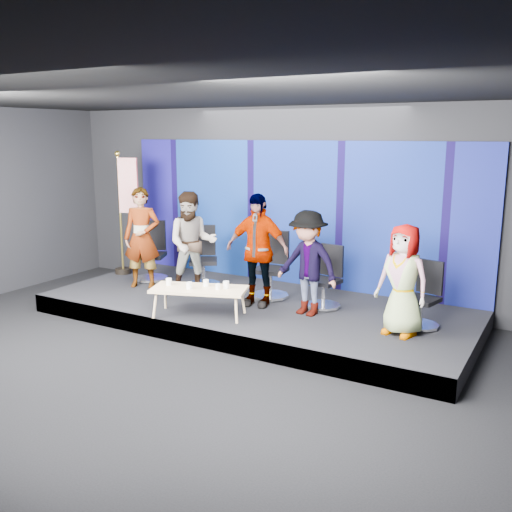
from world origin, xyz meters
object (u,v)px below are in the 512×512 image
(chair_d, at_px, (325,287))
(panelist_a, at_px, (142,238))
(mug_b, at_px, (189,286))
(mug_c, at_px, (206,283))
(chair_a, at_px, (152,261))
(chair_c, at_px, (272,276))
(panelist_b, at_px, (192,243))
(mug_d, at_px, (218,287))
(coffee_table, at_px, (199,290))
(flag_stand, at_px, (126,210))
(chair_b, at_px, (204,266))
(panelist_e, at_px, (403,280))
(mug_e, at_px, (226,285))
(panelist_c, at_px, (257,250))
(panelist_d, at_px, (308,263))
(chair_e, at_px, (423,306))
(mug_a, at_px, (169,282))

(chair_d, bearing_deg, panelist_a, -161.97)
(mug_b, height_order, mug_c, mug_b)
(chair_a, height_order, chair_c, chair_c)
(panelist_b, distance_m, chair_c, 1.48)
(panelist_b, height_order, mug_d, panelist_b)
(coffee_table, bearing_deg, mug_b, -127.85)
(mug_c, height_order, flag_stand, flag_stand)
(panelist_a, relative_size, coffee_table, 1.16)
(chair_b, distance_m, mug_b, 1.83)
(panelist_e, xyz_separation_m, mug_e, (-2.52, -0.53, -0.28))
(panelist_c, bearing_deg, panelist_d, -9.36)
(panelist_b, height_order, chair_c, panelist_b)
(chair_b, distance_m, panelist_b, 0.73)
(chair_b, xyz_separation_m, chair_e, (4.02, -0.31, -0.05))
(chair_d, relative_size, mug_d, 11.51)
(mug_a, bearing_deg, chair_e, 19.63)
(mug_b, bearing_deg, panelist_e, 15.66)
(panelist_d, height_order, mug_a, panelist_d)
(panelist_a, xyz_separation_m, mug_e, (2.23, -0.71, -0.41))
(chair_d, bearing_deg, mug_e, -123.29)
(panelist_d, bearing_deg, chair_b, 175.31)
(panelist_b, xyz_separation_m, flag_stand, (-1.92, 0.49, 0.39))
(coffee_table, xyz_separation_m, mug_c, (0.04, 0.13, 0.09))
(chair_b, xyz_separation_m, panelist_b, (0.12, -0.49, 0.52))
(chair_d, height_order, mug_d, chair_d)
(chair_a, xyz_separation_m, flag_stand, (-0.71, 0.12, 0.91))
(panelist_d, bearing_deg, mug_e, -135.80)
(panelist_a, bearing_deg, mug_a, -59.77)
(panelist_b, bearing_deg, chair_c, -14.48)
(mug_b, relative_size, mug_e, 0.95)
(mug_d, bearing_deg, mug_a, -168.34)
(chair_c, xyz_separation_m, coffee_table, (-0.47, -1.45, 0.04))
(mug_a, height_order, mug_e, mug_e)
(mug_a, xyz_separation_m, mug_e, (0.87, 0.28, 0.00))
(panelist_a, bearing_deg, panelist_b, -17.98)
(chair_d, xyz_separation_m, flag_stand, (-4.24, 0.11, 0.94))
(chair_d, xyz_separation_m, panelist_d, (-0.09, -0.49, 0.48))
(chair_a, bearing_deg, chair_d, -23.70)
(panelist_c, xyz_separation_m, panelist_e, (2.41, -0.23, -0.13))
(panelist_a, height_order, chair_e, panelist_a)
(mug_c, bearing_deg, chair_b, 126.24)
(panelist_a, distance_m, mug_c, 2.09)
(panelist_e, bearing_deg, flag_stand, -174.11)
(coffee_table, xyz_separation_m, flag_stand, (-2.76, 1.48, 0.87))
(panelist_b, xyz_separation_m, mug_b, (0.74, -1.12, -0.39))
(panelist_a, relative_size, panelist_c, 0.99)
(coffee_table, distance_m, mug_a, 0.52)
(panelist_d, bearing_deg, chair_a, -178.14)
(mug_c, bearing_deg, chair_a, 149.57)
(chair_e, bearing_deg, panelist_d, -156.35)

